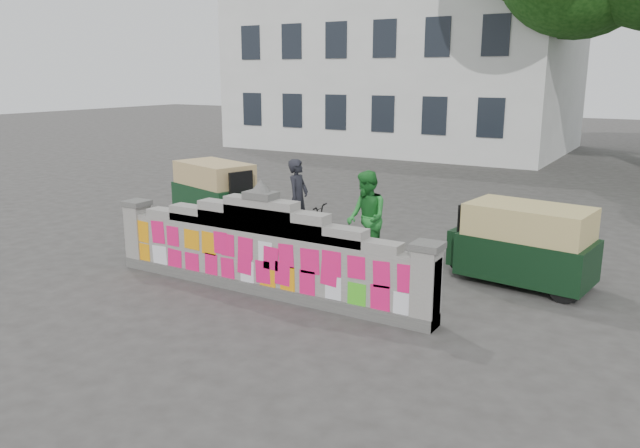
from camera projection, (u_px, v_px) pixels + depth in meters
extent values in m
plane|color=#383533|center=(263.00, 292.00, 10.97)|extent=(100.00, 100.00, 0.00)
cube|color=#4C4C49|center=(263.00, 287.00, 10.95)|extent=(6.40, 0.42, 0.20)
cube|color=gray|center=(262.00, 260.00, 10.83)|extent=(6.40, 0.32, 1.00)
cube|color=gray|center=(262.00, 228.00, 10.69)|extent=(5.20, 0.32, 0.14)
cube|color=gray|center=(261.00, 224.00, 10.68)|extent=(4.00, 0.32, 0.28)
cube|color=gray|center=(261.00, 219.00, 10.66)|extent=(2.60, 0.32, 0.44)
cube|color=gray|center=(261.00, 215.00, 10.64)|extent=(1.40, 0.32, 0.58)
cube|color=#4C4C49|center=(261.00, 195.00, 10.56)|extent=(0.55, 0.36, 0.12)
cone|color=#4C4C49|center=(261.00, 186.00, 10.52)|extent=(0.36, 0.36, 0.22)
cube|color=gray|center=(139.00, 236.00, 12.34)|extent=(0.36, 0.40, 1.24)
cube|color=#4C4C49|center=(137.00, 203.00, 12.18)|extent=(0.44, 0.44, 0.10)
cube|color=gray|center=(426.00, 289.00, 9.31)|extent=(0.36, 0.40, 1.24)
cube|color=#4C4C49|center=(428.00, 246.00, 9.15)|extent=(0.44, 0.44, 0.10)
cube|color=silver|center=(405.00, 68.00, 31.85)|extent=(16.00, 10.00, 8.00)
imported|color=black|center=(298.00, 226.00, 13.57)|extent=(2.01, 0.92, 1.02)
imported|color=black|center=(298.00, 210.00, 13.48)|extent=(0.49, 0.68, 1.73)
imported|color=#258730|center=(366.00, 218.00, 12.39)|extent=(1.16, 1.16, 1.89)
cube|color=black|center=(215.00, 199.00, 16.40)|extent=(2.58, 1.87, 0.77)
cube|color=tan|center=(214.00, 174.00, 16.24)|extent=(2.38, 1.77, 0.58)
cube|color=black|center=(242.00, 206.00, 15.53)|extent=(0.66, 0.79, 0.68)
cube|color=black|center=(241.00, 183.00, 15.39)|extent=(0.27, 0.67, 0.58)
cylinder|color=black|center=(244.00, 218.00, 15.53)|extent=(0.50, 0.25, 0.48)
cylinder|color=black|center=(181.00, 207.00, 16.75)|extent=(0.50, 0.25, 0.48)
cylinder|color=black|center=(215.00, 202.00, 17.44)|extent=(0.50, 0.25, 0.48)
cube|color=black|center=(526.00, 257.00, 11.25)|extent=(2.42, 1.51, 0.76)
cube|color=tan|center=(529.00, 221.00, 11.09)|extent=(2.22, 1.44, 0.57)
cube|color=black|center=(466.00, 246.00, 11.96)|extent=(0.55, 0.72, 0.66)
cube|color=black|center=(467.00, 217.00, 11.83)|extent=(0.16, 0.67, 0.57)
cylinder|color=black|center=(460.00, 259.00, 12.09)|extent=(0.48, 0.17, 0.47)
cylinder|color=black|center=(582.00, 274.00, 11.20)|extent=(0.48, 0.17, 0.47)
cylinder|color=black|center=(564.00, 289.00, 10.40)|extent=(0.48, 0.17, 0.47)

